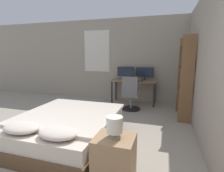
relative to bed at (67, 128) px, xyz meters
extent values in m
cube|color=#9E9384|center=(0.23, 3.14, 1.10)|extent=(12.00, 0.06, 2.70)
cube|color=silver|center=(-0.66, 3.10, 1.40)|extent=(0.91, 0.01, 1.39)
cube|color=#A3B2CC|center=(-0.66, 3.11, 1.40)|extent=(0.83, 0.01, 1.31)
cube|color=#9E9384|center=(2.28, 0.25, 1.10)|extent=(0.06, 12.00, 2.70)
cube|color=brown|center=(0.00, 0.02, -0.14)|extent=(1.59, 1.95, 0.22)
cube|color=beige|center=(0.00, 0.02, 0.08)|extent=(1.53, 1.89, 0.22)
cube|color=beige|center=(0.00, 0.13, 0.22)|extent=(1.63, 1.63, 0.05)
ellipsoid|color=beige|center=(-0.30, -0.71, 0.26)|extent=(0.55, 0.38, 0.13)
ellipsoid|color=beige|center=(0.30, -0.71, 0.26)|extent=(0.55, 0.38, 0.13)
cube|color=#997551|center=(1.10, -0.72, 0.04)|extent=(0.48, 0.43, 0.57)
cylinder|color=gray|center=(1.10, -0.72, 0.33)|extent=(0.15, 0.15, 0.01)
cylinder|color=gray|center=(1.10, -0.72, 0.36)|extent=(0.02, 0.02, 0.05)
cylinder|color=silver|center=(1.10, -0.72, 0.48)|extent=(0.19, 0.19, 0.19)
cube|color=#846042|center=(0.70, 2.78, 0.48)|extent=(1.39, 0.58, 0.03)
cylinder|color=#2D2D33|center=(0.05, 2.54, 0.11)|extent=(0.05, 0.05, 0.72)
cylinder|color=#2D2D33|center=(1.34, 2.54, 0.11)|extent=(0.05, 0.05, 0.72)
cylinder|color=#2D2D33|center=(0.05, 3.02, 0.11)|extent=(0.05, 0.05, 0.72)
cylinder|color=#2D2D33|center=(1.34, 3.02, 0.11)|extent=(0.05, 0.05, 0.72)
cylinder|color=black|center=(0.39, 2.97, 0.50)|extent=(0.16, 0.16, 0.01)
cylinder|color=black|center=(0.39, 2.97, 0.56)|extent=(0.03, 0.03, 0.09)
cube|color=black|center=(0.39, 2.97, 0.75)|extent=(0.55, 0.03, 0.29)
cube|color=#192338|center=(0.39, 2.95, 0.75)|extent=(0.52, 0.00, 0.26)
cylinder|color=black|center=(1.00, 2.97, 0.50)|extent=(0.16, 0.16, 0.01)
cylinder|color=black|center=(1.00, 2.97, 0.56)|extent=(0.03, 0.03, 0.09)
cube|color=black|center=(1.00, 2.97, 0.75)|extent=(0.55, 0.03, 0.29)
cube|color=#192338|center=(1.00, 2.95, 0.75)|extent=(0.52, 0.00, 0.26)
cube|color=black|center=(0.70, 2.59, 0.51)|extent=(0.39, 0.13, 0.02)
ellipsoid|color=black|center=(0.98, 2.59, 0.52)|extent=(0.07, 0.05, 0.04)
cylinder|color=black|center=(0.74, 2.15, -0.23)|extent=(0.52, 0.52, 0.04)
cylinder|color=gray|center=(0.74, 2.15, -0.03)|extent=(0.05, 0.05, 0.35)
cube|color=slate|center=(0.74, 2.15, 0.18)|extent=(0.46, 0.46, 0.07)
cube|color=slate|center=(0.74, 1.94, 0.46)|extent=(0.42, 0.05, 0.50)
cube|color=brown|center=(2.09, 1.52, 0.73)|extent=(0.28, 0.02, 1.96)
cube|color=brown|center=(2.09, 2.34, 0.73)|extent=(0.28, 0.02, 1.96)
cube|color=brown|center=(2.09, 1.93, 0.44)|extent=(0.28, 0.80, 0.02)
cube|color=brown|center=(2.09, 1.93, 0.97)|extent=(0.28, 0.80, 0.02)
cube|color=brown|center=(2.09, 1.93, 1.48)|extent=(0.28, 0.80, 0.02)
cube|color=#7A387F|center=(2.09, 1.56, 0.54)|extent=(0.23, 0.04, 0.18)
cube|color=#BCB29E|center=(2.09, 1.61, 0.54)|extent=(0.23, 0.04, 0.17)
cube|color=teal|center=(2.09, 1.65, 0.56)|extent=(0.23, 0.02, 0.22)
cube|color=#2D4784|center=(2.09, 1.68, 0.58)|extent=(0.23, 0.03, 0.26)
cube|color=#BCB29E|center=(2.09, 1.73, 0.57)|extent=(0.23, 0.04, 0.25)
cube|color=#2D4784|center=(2.09, 1.55, 1.07)|extent=(0.23, 0.02, 0.17)
cube|color=#2D4784|center=(2.09, 1.58, 1.10)|extent=(0.23, 0.02, 0.24)
cube|color=teal|center=(2.09, 1.62, 1.10)|extent=(0.23, 0.03, 0.25)
cube|color=#28282D|center=(2.09, 1.65, 1.11)|extent=(0.23, 0.04, 0.26)
cube|color=#337042|center=(2.09, 1.70, 1.07)|extent=(0.23, 0.02, 0.19)
cube|color=#7A387F|center=(2.09, 1.73, 1.09)|extent=(0.23, 0.03, 0.23)
cube|color=#337042|center=(2.09, 1.76, 1.07)|extent=(0.23, 0.03, 0.18)
cube|color=gold|center=(2.09, 1.80, 1.09)|extent=(0.23, 0.02, 0.22)
cube|color=#7A387F|center=(2.09, 1.84, 1.09)|extent=(0.23, 0.04, 0.23)
camera|label=1|loc=(1.64, -2.58, 1.29)|focal=28.00mm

